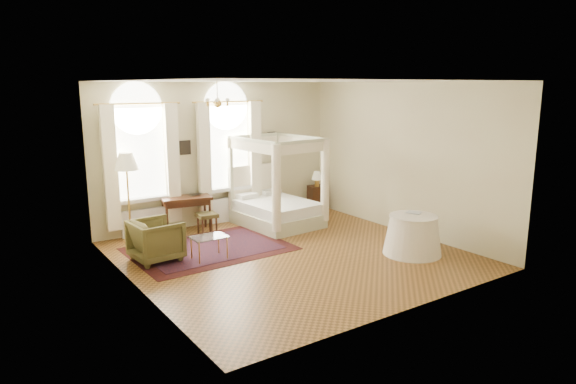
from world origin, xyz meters
name	(u,v)px	position (x,y,z in m)	size (l,w,h in m)	color
ground	(291,255)	(0.00, 0.00, 0.00)	(6.00, 6.00, 0.00)	brown
room_walls	(292,153)	(0.00, 0.00, 1.98)	(6.00, 6.00, 6.00)	beige
window_left	(142,168)	(-1.90, 2.87, 1.49)	(1.62, 0.27, 3.29)	white
window_right	(229,160)	(0.20, 2.87, 1.49)	(1.62, 0.27, 3.29)	white
chandelier	(217,102)	(-0.90, 1.20, 2.91)	(0.51, 0.45, 0.50)	gold
wall_pictures	(222,143)	(0.09, 2.97, 1.89)	(2.54, 0.03, 0.39)	black
canopy_bed	(278,205)	(0.96, 1.96, 0.47)	(1.71, 2.04, 2.07)	beige
nightstand	(317,197)	(2.70, 2.70, 0.31)	(0.44, 0.39, 0.62)	#3D1F10
nightstand_lamp	(317,176)	(2.65, 2.65, 0.89)	(0.27, 0.27, 0.40)	gold
writing_desk	(186,202)	(-1.03, 2.61, 0.69)	(1.16, 0.75, 0.81)	#3D1F10
laptop	(194,194)	(-0.81, 2.69, 0.82)	(0.35, 0.23, 0.03)	black
stool	(207,217)	(-0.74, 2.19, 0.40)	(0.46, 0.46, 0.48)	#423B1C
armchair	(156,240)	(-2.27, 1.16, 0.39)	(0.84, 0.86, 0.79)	#4B4420
coffee_table	(209,239)	(-1.42, 0.67, 0.40)	(0.66, 0.47, 0.45)	silver
floor_lamp	(126,166)	(-2.29, 2.62, 1.60)	(0.48, 0.48, 1.88)	gold
oriental_rug	(210,249)	(-1.15, 1.22, 0.01)	(3.10, 2.26, 0.01)	#421210
side_table	(413,235)	(1.98, -1.27, 0.38)	(1.13, 1.13, 0.77)	white
book	(412,214)	(2.02, -1.19, 0.78)	(0.20, 0.27, 0.03)	black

